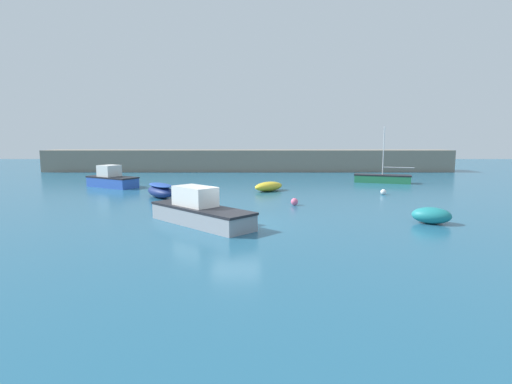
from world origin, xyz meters
The scene contains 10 objects.
ground_plane centered at (0.00, 0.00, -0.10)m, with size 120.00×120.00×0.20m, color #235B7A.
harbor_breakwater centered at (0.00, 32.07, 1.37)m, with size 52.24×3.94×2.75m, color gray.
rowboat_with_red_cover centered at (-6.06, 9.23, 0.52)m, with size 3.17×3.73×1.04m.
motorboat_with_cabin centered at (-11.86, 15.36, 0.69)m, with size 5.15×4.14×1.94m.
fishing_dinghy_green centered at (10.14, 0.24, 0.43)m, with size 2.25×1.85×0.85m.
sailboat_tall_mast centered at (13.39, 18.70, 0.42)m, with size 5.51×3.07×5.47m.
cabin_cruiser_white centered at (-1.87, 0.16, 0.68)m, with size 5.93×5.85×1.92m.
rowboat_blue_near centered at (2.09, 12.68, 0.38)m, with size 2.97×2.88×0.77m.
mooring_buoy_pink centered at (3.57, 5.79, 0.24)m, with size 0.47×0.47×0.47m, color #EA668C.
mooring_buoy_white centered at (10.93, 10.59, 0.22)m, with size 0.43×0.43×0.43m, color white.
Camera 1 is at (1.04, -20.05, 4.49)m, focal length 28.00 mm.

